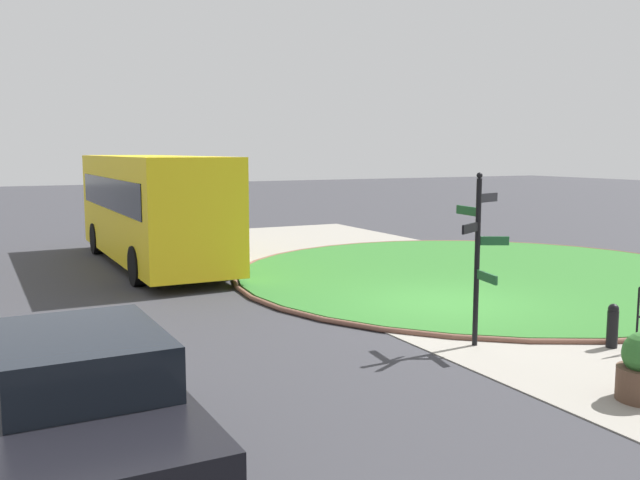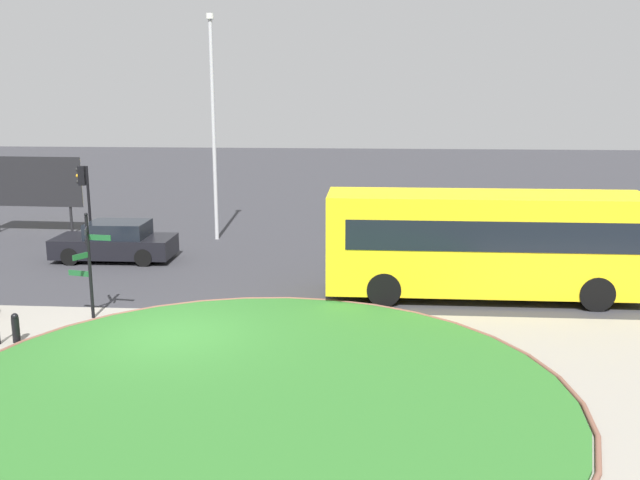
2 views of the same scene
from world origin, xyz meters
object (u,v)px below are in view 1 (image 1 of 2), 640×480
signpost_directional (478,249)px  bollard_foreground (613,326)px  bus_yellow (152,207)px  car_near_lane (84,407)px

signpost_directional → bollard_foreground: size_ratio=3.84×
signpost_directional → bollard_foreground: signpost_directional is taller
bus_yellow → car_near_lane: bearing=163.6°
car_near_lane → signpost_directional: bearing=104.3°
bollard_foreground → bus_yellow: size_ratio=0.08×
signpost_directional → bus_yellow: bus_yellow is taller
bollard_foreground → signpost_directional: bearing=59.9°
car_near_lane → bollard_foreground: bearing=93.6°
signpost_directional → bollard_foreground: (-1.14, -1.97, -1.29)m
signpost_directional → bus_yellow: bearing=14.5°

